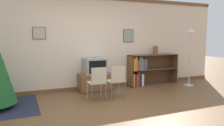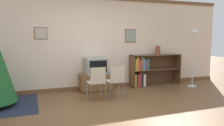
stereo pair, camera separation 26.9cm
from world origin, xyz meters
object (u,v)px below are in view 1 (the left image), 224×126
folding_chair_right (117,80)px  bookshelf (145,70)px  tv_console (95,82)px  folding_chair_left (98,81)px  standing_lamp (191,42)px  vase (155,50)px  television (95,66)px

folding_chair_right → bookshelf: size_ratio=0.49×
tv_console → bookshelf: bookshelf is taller
folding_chair_left → folding_chair_right: bearing=0.0°
folding_chair_left → folding_chair_right: (0.49, 0.00, 0.00)m
folding_chair_right → folding_chair_left: bearing=180.0°
bookshelf → standing_lamp: 1.65m
folding_chair_right → vase: (1.83, 1.05, 0.63)m
bookshelf → television: bearing=-176.9°
folding_chair_right → vase: 2.20m
vase → folding_chair_left: bearing=-155.6°
television → vase: 2.11m
television → tv_console: bearing=90.0°
tv_console → television: bearing=-90.0°
folding_chair_left → vase: bearing=24.4°
tv_console → folding_chair_left: 1.00m
television → folding_chair_right: (0.25, -0.94, -0.24)m
folding_chair_left → standing_lamp: 3.34m
tv_console → folding_chair_right: size_ratio=1.10×
tv_console → bookshelf: size_ratio=0.53×
television → bookshelf: (1.70, 0.09, -0.24)m
television → folding_chair_left: 1.01m
folding_chair_right → tv_console: bearing=104.6°
folding_chair_left → vase: vase is taller
folding_chair_right → vase: bearing=29.9°
folding_chair_left → bookshelf: 2.20m
folding_chair_right → standing_lamp: bearing=9.2°
tv_console → vase: size_ratio=3.29×
folding_chair_left → television: bearing=75.4°
television → vase: vase is taller
bookshelf → vase: vase is taller
tv_console → television: (-0.00, -0.00, 0.47)m
folding_chair_left → folding_chair_right: 0.49m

